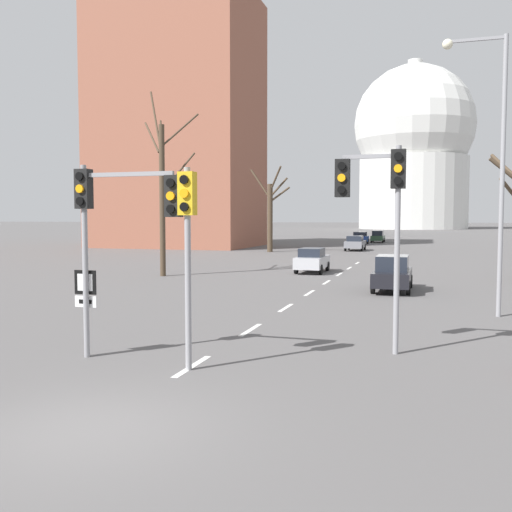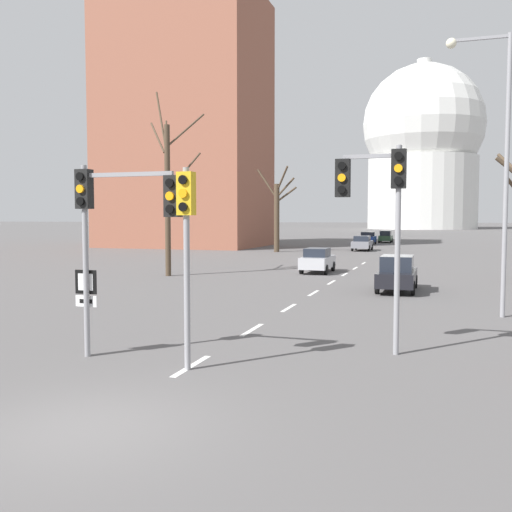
# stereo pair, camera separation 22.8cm
# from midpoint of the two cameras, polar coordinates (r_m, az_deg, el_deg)

# --- Properties ---
(ground_plane) EXTENTS (800.00, 800.00, 0.00)m
(ground_plane) POSITION_cam_midpoint_polar(r_m,az_deg,el_deg) (10.09, -16.82, -16.29)
(ground_plane) COLOR #565454
(lane_stripe_0) EXTENTS (0.16, 2.00, 0.01)m
(lane_stripe_0) POSITION_cam_midpoint_polar(r_m,az_deg,el_deg) (13.56, -6.88, -10.88)
(lane_stripe_0) COLOR silver
(lane_stripe_0) RESTS_ON ground_plane
(lane_stripe_1) EXTENTS (0.16, 2.00, 0.01)m
(lane_stripe_1) POSITION_cam_midpoint_polar(r_m,az_deg,el_deg) (17.66, -0.92, -7.38)
(lane_stripe_1) COLOR silver
(lane_stripe_1) RESTS_ON ground_plane
(lane_stripe_2) EXTENTS (0.16, 2.00, 0.01)m
(lane_stripe_2) POSITION_cam_midpoint_polar(r_m,az_deg,el_deg) (21.92, 2.70, -5.18)
(lane_stripe_2) COLOR silver
(lane_stripe_2) RESTS_ON ground_plane
(lane_stripe_3) EXTENTS (0.16, 2.00, 0.01)m
(lane_stripe_3) POSITION_cam_midpoint_polar(r_m,az_deg,el_deg) (26.26, 5.13, -3.69)
(lane_stripe_3) COLOR silver
(lane_stripe_3) RESTS_ON ground_plane
(lane_stripe_4) EXTENTS (0.16, 2.00, 0.01)m
(lane_stripe_4) POSITION_cam_midpoint_polar(r_m,az_deg,el_deg) (30.65, 6.86, -2.62)
(lane_stripe_4) COLOR silver
(lane_stripe_4) RESTS_ON ground_plane
(lane_stripe_5) EXTENTS (0.16, 2.00, 0.01)m
(lane_stripe_5) POSITION_cam_midpoint_polar(r_m,az_deg,el_deg) (35.07, 8.15, -1.82)
(lane_stripe_5) COLOR silver
(lane_stripe_5) RESTS_ON ground_plane
(lane_stripe_6) EXTENTS (0.16, 2.00, 0.01)m
(lane_stripe_6) POSITION_cam_midpoint_polar(r_m,az_deg,el_deg) (39.50, 9.15, -1.19)
(lane_stripe_6) COLOR silver
(lane_stripe_6) RESTS_ON ground_plane
(lane_stripe_7) EXTENTS (0.16, 2.00, 0.01)m
(lane_stripe_7) POSITION_cam_midpoint_polar(r_m,az_deg,el_deg) (43.95, 9.95, -0.69)
(lane_stripe_7) COLOR silver
(lane_stripe_7) RESTS_ON ground_plane
(traffic_signal_near_left) EXTENTS (2.75, 0.34, 4.72)m
(traffic_signal_near_left) POSITION_cam_midpoint_polar(r_m,az_deg,el_deg) (14.09, -14.37, 4.33)
(traffic_signal_near_left) COLOR gray
(traffic_signal_near_left) RESTS_ON ground_plane
(traffic_signal_centre_tall) EXTENTS (0.36, 0.34, 4.56)m
(traffic_signal_centre_tall) POSITION_cam_midpoint_polar(r_m,az_deg,el_deg) (12.81, -7.38, 2.70)
(traffic_signal_centre_tall) COLOR gray
(traffic_signal_centre_tall) RESTS_ON ground_plane
(traffic_signal_near_right) EXTENTS (1.74, 0.34, 5.23)m
(traffic_signal_near_right) POSITION_cam_midpoint_polar(r_m,az_deg,el_deg) (14.67, 11.72, 5.77)
(traffic_signal_near_right) COLOR gray
(traffic_signal_near_right) RESTS_ON ground_plane
(route_sign_post) EXTENTS (0.60, 0.08, 2.20)m
(route_sign_post) POSITION_cam_midpoint_polar(r_m,az_deg,el_deg) (14.79, -17.08, -3.94)
(route_sign_post) COLOR gray
(route_sign_post) RESTS_ON ground_plane
(street_lamp_right) EXTENTS (2.14, 0.36, 9.64)m
(street_lamp_right) POSITION_cam_midpoint_polar(r_m,az_deg,el_deg) (21.48, 22.28, 9.86)
(street_lamp_right) COLOR gray
(street_lamp_right) RESTS_ON ground_plane
(sedan_near_left) EXTENTS (1.74, 4.38, 1.68)m
(sedan_near_left) POSITION_cam_midpoint_polar(r_m,az_deg,el_deg) (27.56, 13.26, -1.69)
(sedan_near_left) COLOR black
(sedan_near_left) RESTS_ON ground_plane
(sedan_near_right) EXTENTS (1.73, 4.37, 1.66)m
(sedan_near_right) POSITION_cam_midpoint_polar(r_m,az_deg,el_deg) (80.85, 12.01, 1.91)
(sedan_near_right) COLOR #2D4C33
(sedan_near_right) RESTS_ON ground_plane
(sedan_mid_centre) EXTENTS (1.70, 3.90, 1.55)m
(sedan_mid_centre) POSITION_cam_midpoint_polar(r_m,az_deg,el_deg) (35.96, 5.46, -0.41)
(sedan_mid_centre) COLOR #B7B7BC
(sedan_mid_centre) RESTS_ON ground_plane
(sedan_far_left) EXTENTS (1.87, 4.17, 1.61)m
(sedan_far_left) POSITION_cam_midpoint_polar(r_m,az_deg,el_deg) (75.04, 10.30, 1.79)
(sedan_far_left) COLOR navy
(sedan_far_left) RESTS_ON ground_plane
(sedan_far_right) EXTENTS (1.87, 4.29, 1.55)m
(sedan_far_right) POSITION_cam_midpoint_polar(r_m,az_deg,el_deg) (60.47, 9.78, 1.29)
(sedan_far_right) COLOR slate
(sedan_far_right) RESTS_ON ground_plane
(bare_tree_left_near) EXTENTS (4.09, 3.15, 8.49)m
(bare_tree_left_near) POSITION_cam_midpoint_polar(r_m,az_deg,el_deg) (57.35, 1.33, 4.39)
(bare_tree_left_near) COLOR #473828
(bare_tree_left_near) RESTS_ON ground_plane
(bare_tree_left_far) EXTENTS (3.19, 4.13, 11.20)m
(bare_tree_left_far) POSITION_cam_midpoint_polar(r_m,az_deg,el_deg) (34.31, -9.46, 6.80)
(bare_tree_left_far) COLOR #473828
(bare_tree_left_far) RESTS_ON ground_plane
(capitol_dome) EXTENTS (36.53, 36.53, 51.59)m
(capitol_dome) POSITION_cam_midpoint_polar(r_m,az_deg,el_deg) (185.53, 15.46, 10.43)
(capitol_dome) COLOR silver
(capitol_dome) RESTS_ON ground_plane
(apartment_block_left) EXTENTS (18.00, 14.00, 29.51)m
(apartment_block_left) POSITION_cam_midpoint_polar(r_m,az_deg,el_deg) (70.31, -7.84, 13.08)
(apartment_block_left) COLOR #935642
(apartment_block_left) RESTS_ON ground_plane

